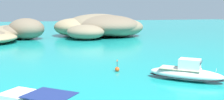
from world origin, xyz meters
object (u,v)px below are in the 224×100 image
islet_large (101,26)px  islet_small (11,32)px  channel_buoy (117,69)px  motorboat_white (186,73)px

islet_large → islet_small: bearing=-175.4°
channel_buoy → motorboat_white: bearing=-51.4°
islet_large → islet_small: (-25.52, -2.07, -0.92)m
islet_large → channel_buoy: size_ratio=22.45×
islet_small → motorboat_white: size_ratio=3.77×
motorboat_white → channel_buoy: 8.15m
islet_large → motorboat_white: (-9.52, -51.54, -2.10)m
islet_small → islet_large: bearing=4.6°
islet_large → channel_buoy: (-14.60, -45.18, -2.53)m
motorboat_white → channel_buoy: size_ratio=4.96×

